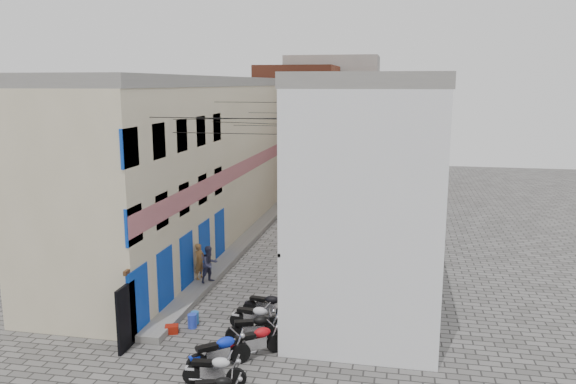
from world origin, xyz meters
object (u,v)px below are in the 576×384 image
Objects in this scene: motorcycle_b at (214,369)px; motorcycle_g at (267,304)px; motorcycle_f at (255,316)px; person_a at (200,261)px; red_crate at (172,329)px; person_b at (210,264)px; water_jug_far at (195,318)px; motorcycle_d at (256,340)px; motorcycle_c at (219,350)px; water_jug_near at (192,321)px; motorcycle_e at (255,327)px.

motorcycle_g reaches higher than motorcycle_b.
person_a is (-3.55, 4.08, 0.49)m from motorcycle_f.
motorcycle_f reaches higher than red_crate.
red_crate is (0.16, -4.56, -0.91)m from person_b.
red_crate is (-2.62, 3.06, -0.41)m from motorcycle_b.
motorcycle_f reaches higher than water_jug_far.
motorcycle_d is 6.65m from person_b.
water_jug_far is at bearing -131.49° from person_b.
motorcycle_d is at bearing 22.02° from motorcycle_f.
person_b reaches higher than motorcycle_d.
motorcycle_d is 3.47m from water_jug_far.
motorcycle_b is at bearing -56.41° from motorcycle_d.
motorcycle_c is 1.33× the size of person_a.
red_crate is at bearing -134.81° from water_jug_near.
red_crate is (-0.56, -0.56, -0.11)m from water_jug_near.
motorcycle_c is at bearing -137.56° from person_a.
person_b is at bearing -164.30° from motorcycle_b.
motorcycle_c is 4.02m from motorcycle_g.
water_jug_near is (0.72, -4.00, -0.79)m from person_b.
water_jug_near is at bearing -131.94° from person_b.
motorcycle_b is 8.13m from person_b.
person_a is (-4.09, 5.94, 0.46)m from motorcycle_d.
motorcycle_f is at bearing 131.62° from motorcycle_c.
person_a reaches higher than motorcycle_g.
person_b is at bearing 100.21° from water_jug_near.
motorcycle_f is (0.38, 2.87, -0.06)m from motorcycle_c.
person_a is at bearing 98.47° from red_crate.
motorcycle_e is at bearing 120.41° from motorcycle_c.
motorcycle_c is 4.10× the size of water_jug_near.
motorcycle_c is 2.90m from motorcycle_f.
motorcycle_b is 4.50m from water_jug_far.
motorcycle_e is at bearing 21.25° from motorcycle_f.
red_crate is (-3.36, 1.06, -0.43)m from motorcycle_d.
motorcycle_g is 2.81m from water_jug_near.
person_a is 4.24m from water_jug_far.
motorcycle_e reaches higher than motorcycle_f.
motorcycle_e is 6.34m from person_a.
water_jug_far is (-2.30, 0.11, -0.32)m from motorcycle_f.
person_a is 4.57m from water_jug_near.
motorcycle_b is 1.19× the size of person_b.
person_a is 3.08× the size of water_jug_near.
person_a reaches higher than water_jug_near.
motorcycle_e is 2.81m from water_jug_far.
person_b is (-2.99, 3.76, 0.50)m from motorcycle_f.
red_crate is at bearing -50.68° from motorcycle_g.
motorcycle_e reaches higher than motorcycle_g.
red_crate is at bearing -140.10° from person_b.
motorcycle_b is at bearing 2.58° from motorcycle_g.
water_jug_near is at bearing -125.50° from motorcycle_e.
water_jug_far is (0.69, -3.65, -0.82)m from person_b.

